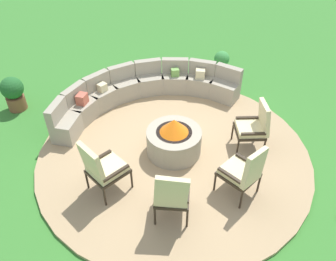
# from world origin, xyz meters

# --- Properties ---
(ground_plane) EXTENTS (24.00, 24.00, 0.00)m
(ground_plane) POSITION_xyz_m (0.00, 0.00, 0.00)
(ground_plane) COLOR #387A2D
(patio_circle) EXTENTS (5.22, 5.22, 0.06)m
(patio_circle) POSITION_xyz_m (0.00, 0.00, 0.03)
(patio_circle) COLOR tan
(patio_circle) RESTS_ON ground_plane
(fire_pit) EXTENTS (1.04, 1.04, 0.78)m
(fire_pit) POSITION_xyz_m (0.00, 0.00, 0.37)
(fire_pit) COLOR #9E937F
(fire_pit) RESTS_ON patio_circle
(curved_stone_bench) EXTENTS (4.25, 1.96, 0.78)m
(curved_stone_bench) POSITION_xyz_m (0.37, 1.77, 0.37)
(curved_stone_bench) COLOR #9E937F
(curved_stone_bench) RESTS_ON patio_circle
(lounge_chair_front_left) EXTENTS (0.72, 0.64, 1.10)m
(lounge_chair_front_left) POSITION_xyz_m (-1.53, -0.15, 0.62)
(lounge_chair_front_left) COLOR #2D2319
(lounge_chair_front_left) RESTS_ON patio_circle
(lounge_chair_front_right) EXTENTS (0.75, 0.77, 1.07)m
(lounge_chair_front_right) POSITION_xyz_m (-0.90, -1.23, 0.61)
(lounge_chair_front_right) COLOR #2D2319
(lounge_chair_front_right) RESTS_ON patio_circle
(lounge_chair_back_left) EXTENTS (0.65, 0.67, 1.06)m
(lounge_chair_back_left) POSITION_xyz_m (0.33, -1.49, 0.60)
(lounge_chair_back_left) COLOR #2D2319
(lounge_chair_back_left) RESTS_ON patio_circle
(lounge_chair_back_right) EXTENTS (0.75, 0.77, 1.03)m
(lounge_chair_back_right) POSITION_xyz_m (1.33, -0.74, 0.60)
(lounge_chair_back_right) COLOR #2D2319
(lounge_chair_back_right) RESTS_ON patio_circle
(potted_plant_0) EXTENTS (0.40, 0.40, 0.58)m
(potted_plant_0) POSITION_xyz_m (2.89, 1.94, 0.32)
(potted_plant_0) COLOR #A89E8E
(potted_plant_0) RESTS_ON ground_plane
(potted_plant_1) EXTENTS (0.50, 0.50, 0.80)m
(potted_plant_1) POSITION_xyz_m (-2.09, 3.26, 0.43)
(potted_plant_1) COLOR brown
(potted_plant_1) RESTS_ON ground_plane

